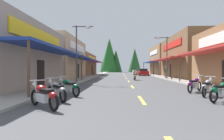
{
  "coord_description": "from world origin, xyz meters",
  "views": [
    {
      "loc": [
        -1.04,
        -0.83,
        1.5
      ],
      "look_at": [
        -2.26,
        29.47,
        1.2
      ],
      "focal_mm": 29.51,
      "sensor_mm": 36.0,
      "label": 1
    }
  ],
  "objects": [
    {
      "name": "centerline_dashes",
      "position": [
        0.0,
        32.24,
        0.01
      ],
      "size": [
        0.16,
        62.9,
        0.01
      ],
      "color": "#E0C64C",
      "rests_on": "ground"
    },
    {
      "name": "rider_cruising_lead",
      "position": [
        0.86,
        22.43,
        0.66
      ],
      "size": [
        0.6,
        2.14,
        1.57
      ],
      "rotation": [
        0.0,
        0.0,
        1.57
      ],
      "color": "black",
      "rests_on": "ground"
    },
    {
      "name": "parked_car_curbside",
      "position": [
        3.73,
        37.43,
        0.69
      ],
      "size": [
        2.29,
        4.41,
        1.4
      ],
      "rotation": [
        0.0,
        0.0,
        1.64
      ],
      "color": "#B21919",
      "rests_on": "ground"
    },
    {
      "name": "motorcycle_parked_right_4",
      "position": [
        3.71,
        10.95,
        0.49
      ],
      "size": [
        1.53,
        1.64,
        1.04
      ],
      "rotation": [
        0.0,
        0.0,
        0.82
      ],
      "color": "black",
      "rests_on": "ground"
    },
    {
      "name": "treeline_backdrop",
      "position": [
        -3.84,
        71.94,
        5.83
      ],
      "size": [
        16.4,
        10.54,
        13.46
      ],
      "color": "#225323",
      "rests_on": "ground"
    },
    {
      "name": "motorcycle_parked_right_2",
      "position": [
        3.61,
        7.65,
        0.49
      ],
      "size": [
        1.82,
        1.3,
        1.04
      ],
      "rotation": [
        0.0,
        0.0,
        0.6
      ],
      "color": "black",
      "rests_on": "ground"
    },
    {
      "name": "storefront_left_middle",
      "position": [
        -10.77,
        25.14,
        2.84
      ],
      "size": [
        9.48,
        11.96,
        5.67
      ],
      "color": "tan",
      "rests_on": "ground"
    },
    {
      "name": "streetlamp_left",
      "position": [
        -5.0,
        17.35,
        3.78
      ],
      "size": [
        2.08,
        0.3,
        5.74
      ],
      "color": "#474C51",
      "rests_on": "ground"
    },
    {
      "name": "motorcycle_parked_right_3",
      "position": [
        3.72,
        9.29,
        0.49
      ],
      "size": [
        1.38,
        1.76,
        1.04
      ],
      "rotation": [
        0.0,
        0.0,
        0.92
      ],
      "color": "black",
      "rests_on": "ground"
    },
    {
      "name": "storefront_right_middle",
      "position": [
        11.38,
        27.95,
        3.23
      ],
      "size": [
        10.68,
        13.67,
        6.46
      ],
      "color": "brown",
      "rests_on": "ground"
    },
    {
      "name": "pedestrian_browsing",
      "position": [
        5.56,
        25.6,
        1.01
      ],
      "size": [
        0.56,
        0.33,
        1.73
      ],
      "rotation": [
        0.0,
        0.0,
        4.92
      ],
      "color": "#726659",
      "rests_on": "ground"
    },
    {
      "name": "sidewalk_left",
      "position": [
        -5.95,
        27.52,
        0.06
      ],
      "size": [
        2.04,
        85.04,
        0.12
      ],
      "primitive_type": "cube",
      "color": "#9E9991",
      "rests_on": "ground"
    },
    {
      "name": "storefront_left_far",
      "position": [
        -11.24,
        38.8,
        2.27
      ],
      "size": [
        10.43,
        13.61,
        4.53
      ],
      "color": "brown",
      "rests_on": "ground"
    },
    {
      "name": "streetlamp_right",
      "position": [
        5.0,
        24.1,
        3.75
      ],
      "size": [
        2.08,
        0.3,
        5.69
      ],
      "color": "#474C51",
      "rests_on": "ground"
    },
    {
      "name": "motorcycle_parked_left_1",
      "position": [
        -3.94,
        7.52,
        0.49
      ],
      "size": [
        1.48,
        1.68,
        1.04
      ],
      "rotation": [
        0.0,
        0.0,
        2.28
      ],
      "color": "black",
      "rests_on": "ground"
    },
    {
      "name": "motorcycle_parked_left_2",
      "position": [
        -3.83,
        9.08,
        0.49
      ],
      "size": [
        1.66,
        1.5,
        1.04
      ],
      "rotation": [
        0.0,
        0.0,
        2.41
      ],
      "color": "black",
      "rests_on": "ground"
    },
    {
      "name": "sidewalk_right",
      "position": [
        5.95,
        27.52,
        0.06
      ],
      "size": [
        2.04,
        85.04,
        0.12
      ],
      "primitive_type": "cube",
      "color": "#9E9991",
      "rests_on": "ground"
    },
    {
      "name": "ground",
      "position": [
        0.0,
        27.52,
        -0.05
      ],
      "size": [
        9.85,
        85.04,
        0.1
      ],
      "primitive_type": "cube",
      "color": "#4C4C4F"
    },
    {
      "name": "motorcycle_parked_left_0",
      "position": [
        -3.85,
        5.9,
        0.49
      ],
      "size": [
        1.67,
        1.49,
        1.04
      ],
      "rotation": [
        0.0,
        0.0,
        2.42
      ],
      "color": "black",
      "rests_on": "ground"
    },
    {
      "name": "storefront_right_far",
      "position": [
        11.28,
        42.53,
        3.27
      ],
      "size": [
        10.49,
        12.78,
        6.54
      ],
      "color": "olive",
      "rests_on": "ground"
    }
  ]
}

